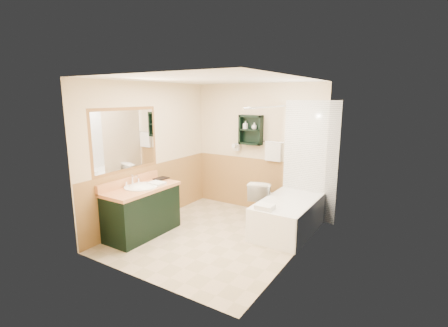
% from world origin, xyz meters
% --- Properties ---
extents(floor, '(3.00, 3.00, 0.00)m').
position_xyz_m(floor, '(0.00, 0.00, 0.00)').
color(floor, '#C7B291').
rests_on(floor, ground).
extents(back_wall, '(2.60, 0.04, 2.40)m').
position_xyz_m(back_wall, '(0.00, 1.52, 1.20)').
color(back_wall, '#FFECC7').
rests_on(back_wall, ground).
extents(left_wall, '(0.04, 3.00, 2.40)m').
position_xyz_m(left_wall, '(-1.32, 0.00, 1.20)').
color(left_wall, '#FFECC7').
rests_on(left_wall, ground).
extents(right_wall, '(0.04, 3.00, 2.40)m').
position_xyz_m(right_wall, '(1.32, 0.00, 1.20)').
color(right_wall, '#FFECC7').
rests_on(right_wall, ground).
extents(ceiling, '(2.60, 3.00, 0.04)m').
position_xyz_m(ceiling, '(0.00, 0.00, 2.42)').
color(ceiling, white).
rests_on(ceiling, back_wall).
extents(wainscot_left, '(2.98, 2.98, 1.00)m').
position_xyz_m(wainscot_left, '(-1.29, 0.00, 0.50)').
color(wainscot_left, tan).
rests_on(wainscot_left, left_wall).
extents(wainscot_back, '(2.58, 2.58, 1.00)m').
position_xyz_m(wainscot_back, '(0.00, 1.49, 0.50)').
color(wainscot_back, tan).
rests_on(wainscot_back, back_wall).
extents(mirror_frame, '(1.30, 1.30, 1.00)m').
position_xyz_m(mirror_frame, '(-1.27, -0.55, 1.50)').
color(mirror_frame, brown).
rests_on(mirror_frame, left_wall).
extents(mirror_glass, '(1.20, 1.20, 0.90)m').
position_xyz_m(mirror_glass, '(-1.27, -0.55, 1.50)').
color(mirror_glass, white).
rests_on(mirror_glass, left_wall).
extents(tile_right, '(1.50, 1.50, 2.10)m').
position_xyz_m(tile_right, '(1.28, 0.75, 1.05)').
color(tile_right, white).
rests_on(tile_right, right_wall).
extents(tile_back, '(0.95, 0.95, 2.10)m').
position_xyz_m(tile_back, '(1.03, 1.48, 1.05)').
color(tile_back, white).
rests_on(tile_back, back_wall).
extents(tile_accent, '(1.50, 1.50, 0.10)m').
position_xyz_m(tile_accent, '(1.27, 0.75, 1.90)').
color(tile_accent, '#144631').
rests_on(tile_accent, right_wall).
extents(wall_shelf, '(0.45, 0.15, 0.55)m').
position_xyz_m(wall_shelf, '(-0.10, 1.41, 1.55)').
color(wall_shelf, black).
rests_on(wall_shelf, back_wall).
extents(hair_dryer, '(0.10, 0.24, 0.18)m').
position_xyz_m(hair_dryer, '(-0.40, 1.43, 1.20)').
color(hair_dryer, silver).
rests_on(hair_dryer, back_wall).
extents(towel_bar, '(0.40, 0.06, 0.40)m').
position_xyz_m(towel_bar, '(0.35, 1.45, 1.35)').
color(towel_bar, white).
rests_on(towel_bar, back_wall).
extents(curtain_rod, '(0.03, 1.60, 0.03)m').
position_xyz_m(curtain_rod, '(0.53, 0.75, 2.00)').
color(curtain_rod, silver).
rests_on(curtain_rod, back_wall).
extents(shower_curtain, '(1.05, 1.05, 1.70)m').
position_xyz_m(shower_curtain, '(0.53, 0.92, 1.15)').
color(shower_curtain, beige).
rests_on(shower_curtain, curtain_rod).
extents(vanity, '(0.59, 1.22, 0.78)m').
position_xyz_m(vanity, '(-0.99, -0.54, 0.39)').
color(vanity, black).
rests_on(vanity, ground).
extents(bathtub, '(0.79, 1.50, 0.53)m').
position_xyz_m(bathtub, '(0.93, 0.82, 0.26)').
color(bathtub, white).
rests_on(bathtub, ground).
extents(toilet, '(0.56, 0.79, 0.70)m').
position_xyz_m(toilet, '(0.29, 1.13, 0.35)').
color(toilet, white).
rests_on(toilet, ground).
extents(counter_towel, '(0.25, 0.20, 0.04)m').
position_xyz_m(counter_towel, '(-0.89, -0.30, 0.80)').
color(counter_towel, white).
rests_on(counter_towel, vanity).
extents(vanity_book, '(0.18, 0.04, 0.24)m').
position_xyz_m(vanity_book, '(-1.16, 0.01, 0.90)').
color(vanity_book, black).
rests_on(vanity_book, vanity).
extents(tub_towel, '(0.26, 0.22, 0.07)m').
position_xyz_m(tub_towel, '(0.77, 0.21, 0.56)').
color(tub_towel, white).
rests_on(tub_towel, bathtub).
extents(soap_bottle_a, '(0.08, 0.16, 0.07)m').
position_xyz_m(soap_bottle_a, '(-0.21, 1.40, 1.60)').
color(soap_bottle_a, white).
rests_on(soap_bottle_a, wall_shelf).
extents(soap_bottle_b, '(0.11, 0.13, 0.10)m').
position_xyz_m(soap_bottle_b, '(-0.02, 1.40, 1.61)').
color(soap_bottle_b, white).
rests_on(soap_bottle_b, wall_shelf).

